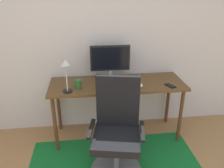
# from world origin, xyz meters

# --- Properties ---
(wall_back) EXTENTS (6.00, 0.10, 2.60)m
(wall_back) POSITION_xyz_m (0.00, 2.20, 1.30)
(wall_back) COLOR silver
(wall_back) RESTS_ON ground
(area_rug) EXTENTS (1.93, 1.04, 0.01)m
(area_rug) POSITION_xyz_m (0.27, 1.26, 0.00)
(area_rug) COLOR #136428
(area_rug) RESTS_ON ground
(desk) EXTENTS (1.66, 0.57, 0.76)m
(desk) POSITION_xyz_m (0.38, 1.84, 0.68)
(desk) COLOR brown
(desk) RESTS_ON ground
(monitor) EXTENTS (0.49, 0.18, 0.44)m
(monitor) POSITION_xyz_m (0.31, 1.99, 1.02)
(monitor) COLOR #B2B2B7
(monitor) RESTS_ON desk
(keyboard) EXTENTS (0.43, 0.13, 0.02)m
(keyboard) POSITION_xyz_m (0.34, 1.67, 0.77)
(keyboard) COLOR black
(keyboard) RESTS_ON desk
(computer_mouse) EXTENTS (0.06, 0.10, 0.03)m
(computer_mouse) POSITION_xyz_m (0.63, 1.71, 0.78)
(computer_mouse) COLOR white
(computer_mouse) RESTS_ON desk
(coffee_cup) EXTENTS (0.08, 0.08, 0.11)m
(coffee_cup) POSITION_xyz_m (-0.10, 1.74, 0.82)
(coffee_cup) COLOR #2A5D2E
(coffee_cup) RESTS_ON desk
(cell_phone) EXTENTS (0.12, 0.16, 0.01)m
(cell_phone) POSITION_xyz_m (1.00, 1.68, 0.77)
(cell_phone) COLOR black
(cell_phone) RESTS_ON desk
(desk_lamp) EXTENTS (0.11, 0.11, 0.38)m
(desk_lamp) POSITION_xyz_m (-0.22, 1.67, 1.03)
(desk_lamp) COLOR black
(desk_lamp) RESTS_ON desk
(office_chair) EXTENTS (0.61, 0.56, 1.05)m
(office_chair) POSITION_xyz_m (0.29, 1.23, 0.41)
(office_chair) COLOR slate
(office_chair) RESTS_ON ground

